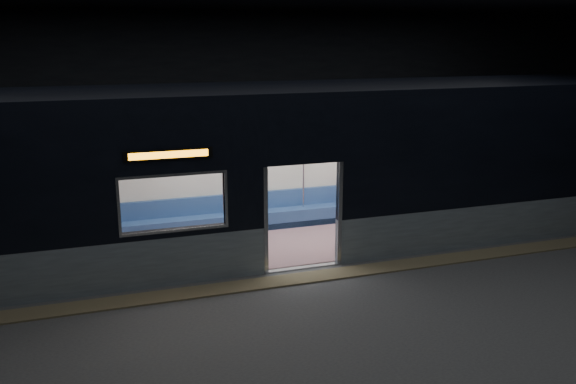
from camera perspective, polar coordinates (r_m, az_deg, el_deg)
station_floor at (r=10.90m, az=3.28°, el=-9.08°), size 24.00×14.00×0.01m
station_envelope at (r=10.02m, az=3.59°, el=10.54°), size 24.00×14.00×5.00m
tactile_strip at (r=11.36m, az=2.24°, el=-7.95°), size 22.80×0.50×0.03m
metro_car at (r=12.64m, az=-0.90°, el=3.05°), size 18.00×3.04×3.35m
passenger at (r=14.59m, az=6.46°, el=0.35°), size 0.46×0.73×1.40m
handbag at (r=14.41m, az=6.72°, el=-0.34°), size 0.38×0.35×0.15m
transit_map at (r=15.43m, az=11.30°, el=3.45°), size 1.00×0.03×0.65m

